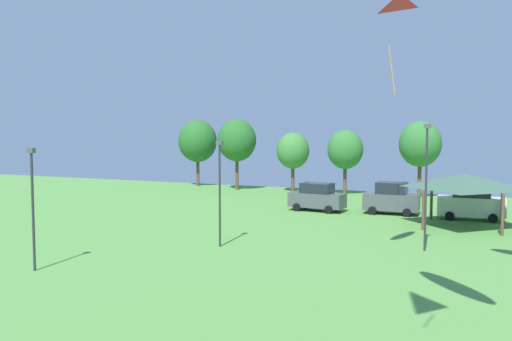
{
  "coord_description": "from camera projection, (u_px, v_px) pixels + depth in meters",
  "views": [
    {
      "loc": [
        6.41,
        2.79,
        6.51
      ],
      "look_at": [
        1.0,
        14.88,
        5.51
      ],
      "focal_mm": 38.0,
      "sensor_mm": 36.0,
      "label": 1
    }
  ],
  "objects": [
    {
      "name": "kite_flying_5",
      "position": [
        377.0,
        33.0,
        35.95
      ],
      "size": [
        2.6,
        3.45,
        4.53
      ],
      "color": "red"
    },
    {
      "name": "parked_car_leftmost",
      "position": [
        317.0,
        197.0,
        43.48
      ],
      "size": [
        4.57,
        2.3,
        2.26
      ],
      "rotation": [
        0.0,
        0.0,
        -0.09
      ],
      "color": "#4C5156",
      "rests_on": "ground"
    },
    {
      "name": "parked_car_second_from_left",
      "position": [
        391.0,
        199.0,
        41.89
      ],
      "size": [
        4.2,
        2.14,
        2.48
      ],
      "rotation": [
        0.0,
        0.0,
        0.02
      ],
      "color": "#4C5156",
      "rests_on": "ground"
    },
    {
      "name": "parked_car_third_from_left",
      "position": [
        471.0,
        202.0,
        39.26
      ],
      "size": [
        4.71,
        2.13,
        2.59
      ],
      "rotation": [
        0.0,
        0.0,
        0.06
      ],
      "color": "silver",
      "rests_on": "ground"
    },
    {
      "name": "park_pavilion",
      "position": [
        465.0,
        181.0,
        36.21
      ],
      "size": [
        6.08,
        6.03,
        3.6
      ],
      "color": "brown",
      "rests_on": "ground"
    },
    {
      "name": "light_post_1",
      "position": [
        220.0,
        187.0,
        30.04
      ],
      "size": [
        0.36,
        0.2,
        5.93
      ],
      "color": "#2D2D33",
      "rests_on": "ground"
    },
    {
      "name": "light_post_2",
      "position": [
        426.0,
        180.0,
        28.91
      ],
      "size": [
        0.36,
        0.2,
        6.84
      ],
      "color": "#2D2D33",
      "rests_on": "ground"
    },
    {
      "name": "light_post_3",
      "position": [
        33.0,
        201.0,
        24.85
      ],
      "size": [
        0.36,
        0.2,
        5.7
      ],
      "color": "#2D2D33",
      "rests_on": "ground"
    },
    {
      "name": "treeline_tree_0",
      "position": [
        198.0,
        141.0,
        63.02
      ],
      "size": [
        4.48,
        4.48,
        7.71
      ],
      "color": "brown",
      "rests_on": "ground"
    },
    {
      "name": "treeline_tree_1",
      "position": [
        237.0,
        140.0,
        58.78
      ],
      "size": [
        4.2,
        4.2,
        7.71
      ],
      "color": "brown",
      "rests_on": "ground"
    },
    {
      "name": "treeline_tree_2",
      "position": [
        293.0,
        151.0,
        56.68
      ],
      "size": [
        3.44,
        3.44,
        6.25
      ],
      "color": "brown",
      "rests_on": "ground"
    },
    {
      "name": "treeline_tree_3",
      "position": [
        345.0,
        150.0,
        54.47
      ],
      "size": [
        3.59,
        3.59,
        6.53
      ],
      "color": "brown",
      "rests_on": "ground"
    },
    {
      "name": "treeline_tree_4",
      "position": [
        420.0,
        144.0,
        51.97
      ],
      "size": [
        4.02,
        4.02,
        7.39
      ],
      "color": "brown",
      "rests_on": "ground"
    }
  ]
}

